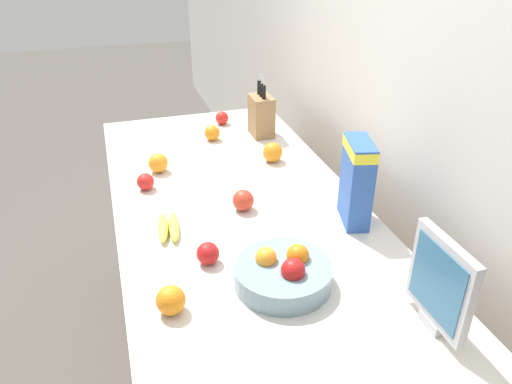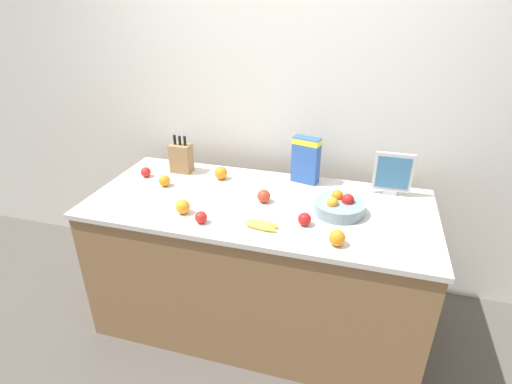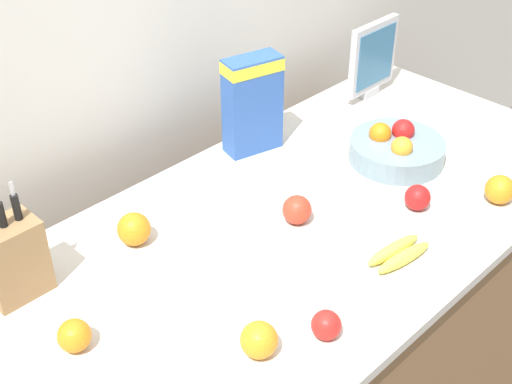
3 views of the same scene
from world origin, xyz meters
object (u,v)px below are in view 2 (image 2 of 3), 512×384
fruit_bowl (339,206)px  orange_near_bowl (165,181)px  orange_mid_left (183,207)px  apple_rightmost (305,219)px  small_monitor (393,173)px  banana_bunch (262,225)px  orange_by_cereal (221,173)px  apple_rear (264,196)px  orange_front_right (337,238)px  apple_middle (201,217)px  cereal_box (306,158)px  knife_block (181,158)px  apple_leftmost (146,172)px

fruit_bowl → orange_near_bowl: (-1.10, 0.04, -0.00)m
orange_mid_left → fruit_bowl: bearing=16.5°
apple_rightmost → orange_near_bowl: orange_near_bowl is taller
fruit_bowl → small_monitor: bearing=48.3°
banana_bunch → orange_by_cereal: bearing=129.2°
orange_by_cereal → orange_near_bowl: (-0.31, -0.20, -0.01)m
apple_rear → orange_front_right: bearing=-35.9°
banana_bunch → orange_by_cereal: 0.66m
small_monitor → banana_bunch: size_ratio=1.44×
orange_near_bowl → orange_mid_left: 0.39m
apple_rightmost → orange_by_cereal: 0.76m
apple_middle → orange_mid_left: 0.15m
cereal_box → banana_bunch: (-0.12, -0.63, -0.15)m
knife_block → orange_front_right: (1.12, -0.61, -0.06)m
small_monitor → fruit_bowl: small_monitor is taller
apple_middle → apple_leftmost: (-0.59, 0.45, -0.00)m
apple_leftmost → orange_near_bowl: orange_near_bowl is taller
apple_rightmost → apple_rear: apple_rear is taller
fruit_bowl → apple_leftmost: bearing=174.0°
orange_front_right → knife_block: bearing=151.3°
fruit_bowl → orange_front_right: 0.33m
apple_rightmost → apple_rear: bearing=145.3°
apple_leftmost → apple_rear: size_ratio=0.85×
small_monitor → cereal_box: bearing=175.4°
fruit_bowl → apple_rear: 0.44m
knife_block → orange_mid_left: knife_block is taller
cereal_box → orange_by_cereal: size_ratio=3.49×
knife_block → apple_middle: knife_block is taller
apple_rear → orange_front_right: orange_front_right is taller
orange_near_bowl → orange_front_right: 1.18m
banana_bunch → apple_middle: apple_middle is taller
fruit_bowl → orange_near_bowl: 1.10m
cereal_box → orange_front_right: size_ratio=3.70×
small_monitor → apple_rightmost: size_ratio=3.79×
small_monitor → apple_middle: size_ratio=4.02×
small_monitor → banana_bunch: small_monitor is taller
apple_middle → apple_rear: apple_rear is taller
banana_bunch → apple_rear: bearing=102.8°
cereal_box → orange_front_right: cereal_box is taller
orange_by_cereal → fruit_bowl: bearing=-16.8°
small_monitor → orange_front_right: size_ratio=3.31×
apple_leftmost → knife_block: bearing=37.5°
cereal_box → fruit_bowl: bearing=-40.3°
orange_near_bowl → small_monitor: bearing=11.1°
small_monitor → orange_mid_left: 1.25m
apple_rightmost → apple_leftmost: 1.17m
apple_leftmost → orange_by_cereal: 0.51m
fruit_bowl → apple_rear: bearing=179.2°
fruit_bowl → apple_rightmost: 0.25m
orange_by_cereal → orange_front_right: 0.99m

